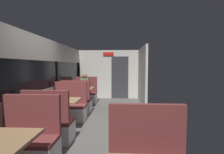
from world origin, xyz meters
TOP-DOWN VIEW (x-y plane):
  - ground_plane at (0.00, 0.00)m, footprint 3.30×9.20m
  - carriage_window_panel_left at (-1.45, 0.00)m, footprint 0.09×8.48m
  - carriage_end_bulkhead at (0.06, 4.19)m, footprint 2.90×0.11m
  - carriage_aisle_panel_right at (1.45, 3.00)m, footprint 0.08×2.40m
  - bench_near_window_facing_entry at (-0.89, -1.39)m, footprint 0.95×0.50m
  - dining_table_mid_window at (-0.89, 0.13)m, footprint 0.90×0.70m
  - bench_mid_window_facing_end at (-0.89, -0.57)m, footprint 0.95×0.50m
  - bench_mid_window_facing_entry at (-0.89, 0.83)m, footprint 0.95×0.50m
  - dining_table_far_window at (-0.89, 2.34)m, footprint 0.90×0.70m
  - bench_far_window_facing_end at (-0.89, 1.64)m, footprint 0.95×0.50m
  - bench_far_window_facing_entry at (-0.89, 3.04)m, footprint 0.95×0.50m
  - seated_passenger at (-0.89, 2.97)m, footprint 0.47×0.55m
  - coffee_cup_primary at (-0.75, 0.28)m, footprint 0.07×0.07m

SIDE VIEW (x-z plane):
  - ground_plane at x=0.00m, z-range -0.02..0.00m
  - bench_near_window_facing_entry at x=-0.89m, z-range -0.22..0.88m
  - bench_mid_window_facing_end at x=-0.89m, z-range -0.22..0.88m
  - bench_mid_window_facing_entry at x=-0.89m, z-range -0.22..0.88m
  - bench_far_window_facing_end at x=-0.89m, z-range -0.22..0.88m
  - bench_far_window_facing_entry at x=-0.89m, z-range -0.22..0.88m
  - seated_passenger at x=-0.89m, z-range -0.09..1.17m
  - dining_table_mid_window at x=-0.89m, z-range 0.27..1.01m
  - dining_table_far_window at x=-0.89m, z-range 0.27..1.01m
  - coffee_cup_primary at x=-0.75m, z-range 0.74..0.83m
  - carriage_window_panel_left at x=-1.45m, z-range -0.04..2.26m
  - carriage_end_bulkhead at x=0.06m, z-range -0.01..2.29m
  - carriage_aisle_panel_right at x=1.45m, z-range 0.00..2.30m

